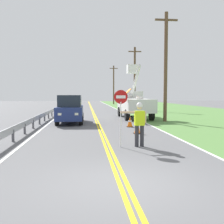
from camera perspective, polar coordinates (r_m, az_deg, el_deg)
ground_plane at (r=6.46m, az=2.49°, el=-15.56°), size 160.00×160.00×0.00m
grass_verge_right at (r=28.94m, az=19.75°, el=-0.59°), size 16.00×110.00×0.01m
centerline_yellow_left at (r=26.12m, az=-4.06°, el=-0.82°), size 0.11×110.00×0.01m
centerline_yellow_right at (r=26.13m, az=-3.67°, el=-0.82°), size 0.11×110.00×0.01m
edge_line_right at (r=26.49m, az=3.94°, el=-0.76°), size 0.12×110.00×0.01m
edge_line_left at (r=26.25m, az=-11.74°, el=-0.87°), size 0.12×110.00×0.01m
flagger_worker at (r=10.67m, az=6.01°, el=-2.07°), size 1.09×0.25×1.83m
stop_sign_paddle at (r=10.46m, az=1.95°, el=1.47°), size 0.56×0.04×2.33m
utility_bucket_truck at (r=23.89m, az=4.76°, el=2.07°), size 2.67×6.83×4.95m
oncoming_suv_nearest at (r=19.59m, az=-9.18°, el=0.66°), size 1.94×4.62×2.10m
utility_pole_near at (r=21.11m, az=11.74°, el=10.08°), size 1.80×0.28×8.54m
utility_pole_mid at (r=36.21m, az=5.02°, el=7.60°), size 1.80×0.28×8.63m
utility_pole_far at (r=57.77m, az=0.36°, el=6.16°), size 1.80×0.28×8.50m
traffic_cone_lead at (r=14.26m, az=5.58°, el=-3.43°), size 0.40×0.40×0.70m
traffic_cone_mid at (r=17.17m, az=3.96°, el=-2.18°), size 0.40×0.40×0.70m
guardrail_left_shoulder at (r=22.69m, az=-14.21°, el=-0.35°), size 0.10×32.00×0.71m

